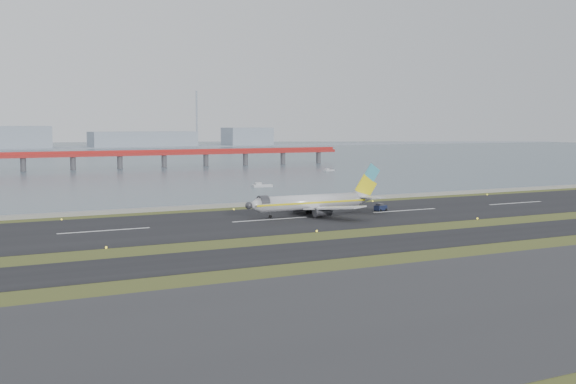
# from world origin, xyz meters

# --- Properties ---
(ground) EXTENTS (1000.00, 1000.00, 0.00)m
(ground) POSITION_xyz_m (0.00, 0.00, 0.00)
(ground) COLOR #2E4017
(ground) RESTS_ON ground
(apron_strip) EXTENTS (1000.00, 50.00, 0.10)m
(apron_strip) POSITION_xyz_m (0.00, -55.00, 0.05)
(apron_strip) COLOR #313134
(apron_strip) RESTS_ON ground
(taxiway_strip) EXTENTS (1000.00, 18.00, 0.10)m
(taxiway_strip) POSITION_xyz_m (0.00, -12.00, 0.05)
(taxiway_strip) COLOR black
(taxiway_strip) RESTS_ON ground
(runway_strip) EXTENTS (1000.00, 45.00, 0.10)m
(runway_strip) POSITION_xyz_m (0.00, 30.00, 0.05)
(runway_strip) COLOR black
(runway_strip) RESTS_ON ground
(seawall) EXTENTS (1000.00, 2.50, 1.00)m
(seawall) POSITION_xyz_m (0.00, 60.00, 0.50)
(seawall) COLOR gray
(seawall) RESTS_ON ground
(bay_water) EXTENTS (1400.00, 800.00, 1.30)m
(bay_water) POSITION_xyz_m (0.00, 460.00, 0.00)
(bay_water) COLOR #42545F
(bay_water) RESTS_ON ground
(red_pier) EXTENTS (260.00, 5.00, 10.20)m
(red_pier) POSITION_xyz_m (20.00, 250.00, 7.28)
(red_pier) COLOR #A51F1C
(red_pier) RESTS_ON ground
(far_shoreline) EXTENTS (1400.00, 80.00, 60.50)m
(far_shoreline) POSITION_xyz_m (13.62, 620.00, 6.07)
(far_shoreline) COLOR #8E99A7
(far_shoreline) RESTS_ON ground
(airliner) EXTENTS (38.52, 32.89, 12.80)m
(airliner) POSITION_xyz_m (13.75, 32.62, 3.46)
(airliner) COLOR silver
(airliner) RESTS_ON ground
(pushback_tug) EXTENTS (3.77, 2.78, 2.16)m
(pushback_tug) POSITION_xyz_m (33.72, 32.28, 1.05)
(pushback_tug) COLOR #131A36
(pushback_tug) RESTS_ON ground
(workboat_near) EXTENTS (7.63, 2.84, 1.82)m
(workboat_near) POSITION_xyz_m (37.92, 114.81, 0.58)
(workboat_near) COLOR silver
(workboat_near) RESTS_ON ground
(workboat_far) EXTENTS (6.41, 3.47, 1.49)m
(workboat_far) POSITION_xyz_m (107.27, 182.92, 0.47)
(workboat_far) COLOR silver
(workboat_far) RESTS_ON ground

